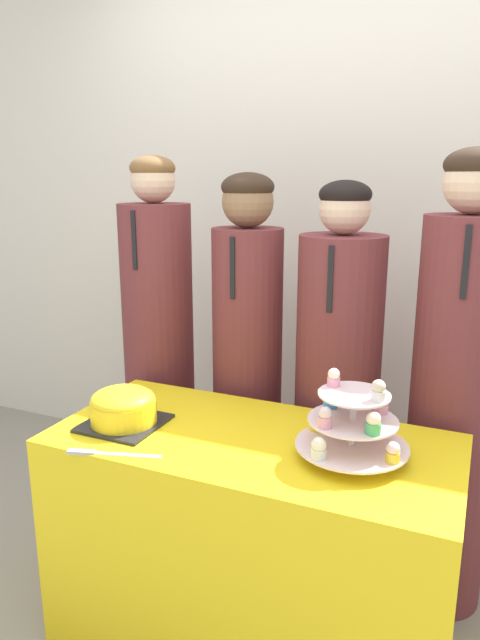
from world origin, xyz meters
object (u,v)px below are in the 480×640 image
Objects in this scene: cupcake_stand at (353,422)px; student_0 at (159,360)px; cake_knife at (98,453)px; student_3 at (454,400)px; student_1 at (247,377)px; round_cake at (123,407)px; student_2 at (336,399)px.

student_0 is at bearing 152.46° from cupcake_stand.
student_0 is (-0.92, 0.48, -0.09)m from cupcake_stand.
cake_knife is 0.85× the size of cupcake_stand.
student_3 is (0.24, 0.48, -0.07)m from cupcake_stand.
student_0 reaches higher than student_1.
student_3 is at bearing 23.21° from cake_knife.
round_cake is 0.16× the size of student_2.
student_2 is (0.50, 0.75, -0.03)m from cake_knife.
student_3 is at bearing 30.30° from round_cake.
student_1 is at bearing -0.00° from student_0.
student_3 reaches higher than student_0.
cupcake_stand is 0.72m from student_1.
student_2 is (0.55, 0.56, -0.09)m from round_cake.
round_cake is 0.16× the size of student_1.
student_1 is at bearing 137.41° from cupcake_stand.
cake_knife is 0.72m from cupcake_stand.
student_0 is at bearing 180.00° from student_2.
student_3 reaches higher than student_2.
cupcake_stand is (0.71, 0.07, 0.04)m from round_cake.
cupcake_stand reaches higher than round_cake.
student_0 is (-0.26, 0.75, 0.02)m from cake_knife.
cupcake_stand is 1.04m from student_0.
round_cake is 1.10m from student_3.
student_2 reaches higher than round_cake.
round_cake is at bearing -149.70° from student_3.
round_cake is at bearing 87.05° from cake_knife.
student_1 is (0.19, 0.56, -0.06)m from round_cake.
student_1 reaches higher than round_cake.
cake_knife is at bearing -123.70° from student_2.
student_1 is at bearing 62.79° from cake_knife.
student_3 is (0.40, 0.00, 0.06)m from student_2.
cupcake_stand is (0.67, 0.27, 0.10)m from cake_knife.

